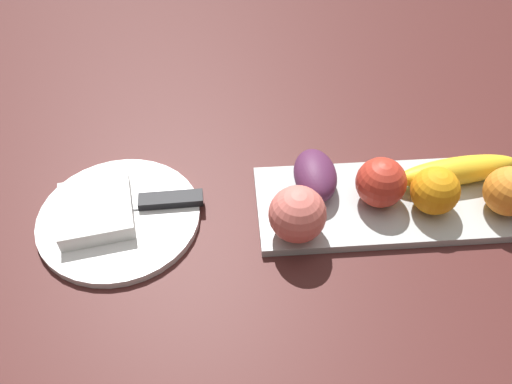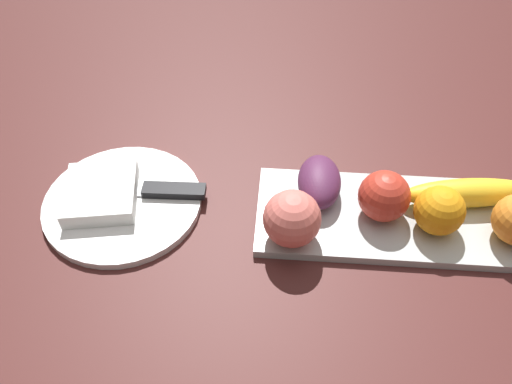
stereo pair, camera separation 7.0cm
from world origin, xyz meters
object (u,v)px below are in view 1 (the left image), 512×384
(fruit_tray, at_px, (389,202))
(apple, at_px, (381,182))
(orange_near_apple, at_px, (510,191))
(dinner_plate, at_px, (119,218))
(banana, at_px, (458,171))
(grape_bunch, at_px, (315,175))
(peach, at_px, (297,214))
(folded_napkin, at_px, (96,210))
(knife, at_px, (160,201))
(orange_near_banana, at_px, (435,191))

(fruit_tray, relative_size, apple, 5.42)
(orange_near_apple, relative_size, dinner_plate, 0.30)
(banana, height_order, grape_bunch, grape_bunch)
(peach, xyz_separation_m, grape_bunch, (-0.04, -0.08, -0.01))
(folded_napkin, bearing_deg, orange_near_apple, 177.26)
(fruit_tray, xyz_separation_m, folded_napkin, (0.41, 0.00, 0.02))
(fruit_tray, height_order, folded_napkin, folded_napkin)
(peach, relative_size, dinner_plate, 0.34)
(apple, bearing_deg, banana, -166.84)
(orange_near_apple, bearing_deg, banana, -49.17)
(knife, bearing_deg, banana, 179.89)
(orange_near_apple, bearing_deg, grape_bunch, -13.32)
(grape_bunch, bearing_deg, folded_napkin, 6.25)
(banana, distance_m, orange_near_apple, 0.08)
(orange_near_apple, distance_m, folded_napkin, 0.56)
(banana, distance_m, orange_near_banana, 0.07)
(fruit_tray, xyz_separation_m, grape_bunch, (0.10, -0.03, 0.03))
(orange_near_banana, distance_m, grape_bunch, 0.16)
(grape_bunch, height_order, knife, grape_bunch)
(grape_bunch, bearing_deg, knife, 4.11)
(orange_near_apple, relative_size, orange_near_banana, 1.03)
(banana, bearing_deg, dinner_plate, -3.61)
(orange_near_apple, xyz_separation_m, grape_bunch, (0.25, -0.06, -0.01))
(orange_near_apple, relative_size, folded_napkin, 0.65)
(fruit_tray, distance_m, grape_bunch, 0.11)
(banana, height_order, orange_near_apple, orange_near_apple)
(folded_napkin, xyz_separation_m, knife, (-0.08, -0.02, -0.01))
(apple, bearing_deg, dinner_plate, 0.16)
(fruit_tray, relative_size, dinner_plate, 1.69)
(folded_napkin, bearing_deg, orange_near_banana, 177.79)
(banana, xyz_separation_m, peach, (0.24, 0.08, 0.02))
(banana, relative_size, orange_near_apple, 2.74)
(grape_bunch, relative_size, folded_napkin, 0.92)
(banana, xyz_separation_m, folded_napkin, (0.51, 0.03, -0.01))
(grape_bunch, distance_m, dinner_plate, 0.28)
(fruit_tray, relative_size, folded_napkin, 3.58)
(banana, bearing_deg, fruit_tray, 9.02)
(peach, distance_m, folded_napkin, 0.27)
(orange_near_banana, xyz_separation_m, grape_bunch, (0.15, -0.05, -0.01))
(grape_bunch, bearing_deg, peach, 66.22)
(orange_near_apple, height_order, folded_napkin, orange_near_apple)
(orange_near_banana, xyz_separation_m, knife, (0.38, -0.04, -0.03))
(fruit_tray, xyz_separation_m, apple, (0.02, -0.00, 0.04))
(apple, distance_m, peach, 0.13)
(orange_near_banana, height_order, folded_napkin, orange_near_banana)
(apple, distance_m, orange_near_banana, 0.07)
(orange_near_banana, relative_size, grape_bunch, 0.68)
(fruit_tray, xyz_separation_m, orange_near_apple, (-0.15, 0.03, 0.04))
(apple, relative_size, banana, 0.37)
(banana, bearing_deg, orange_near_apple, 123.75)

